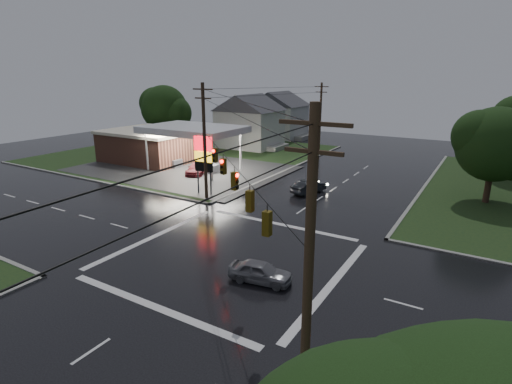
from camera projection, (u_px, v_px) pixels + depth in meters
The scene contains 15 objects.
ground at pixel (232, 257), 26.62m from camera, with size 120.00×120.00×0.00m, color black.
grass_nw at pixel (187, 154), 60.82m from camera, with size 36.00×36.00×0.08m, color #183216.
gas_station at pixel (158, 144), 54.77m from camera, with size 26.20×18.00×5.60m.
pylon_sign at pixel (203, 155), 39.29m from camera, with size 2.00×0.35×6.00m.
utility_pole_nw at pixel (205, 140), 37.49m from camera, with size 2.20×0.32×11.00m.
utility_pole_se at pixel (308, 274), 12.50m from camera, with size 2.20×0.32×11.00m.
utility_pole_n at pixel (320, 117), 60.98m from camera, with size 2.20×0.32×10.50m.
traffic_signals at pixel (230, 162), 24.75m from camera, with size 26.87×26.87×1.47m.
house_near at pixel (250, 120), 65.29m from camera, with size 11.05×8.48×8.60m.
house_far at pixel (279, 114), 75.65m from camera, with size 11.05×8.48×8.60m.
tree_nw_behind at pixel (165, 109), 66.23m from camera, with size 8.93×7.60×10.00m.
tree_ne_near at pixel (497, 145), 36.12m from camera, with size 7.99×6.80×8.98m.
car_north at pixel (309, 186), 40.78m from camera, with size 1.44×4.14×1.36m, color black.
car_crossing at pixel (260, 272), 23.29m from camera, with size 1.51×3.75×1.28m, color slate.
car_pump at pixel (198, 168), 48.58m from camera, with size 2.00×4.92×1.43m, color #4E1117.
Camera 1 is at (13.89, -19.99, 11.74)m, focal length 28.00 mm.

